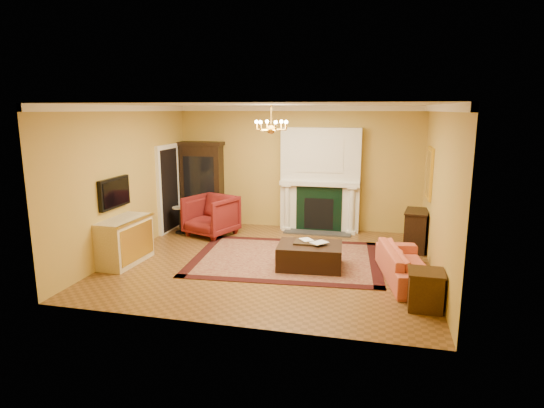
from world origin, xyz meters
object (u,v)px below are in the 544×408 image
(china_cabinet, at_px, (203,185))
(leather_ottoman, at_px, (310,256))
(commode, at_px, (124,241))
(coral_sofa, at_px, (408,259))
(end_table, at_px, (425,291))
(console_table, at_px, (416,231))
(wingback_armchair, at_px, (211,214))
(pedestal_table, at_px, (180,218))

(china_cabinet, height_order, leather_ottoman, china_cabinet)
(china_cabinet, relative_size, commode, 1.71)
(china_cabinet, xyz_separation_m, coral_sofa, (4.92, -2.88, -0.64))
(commode, relative_size, coral_sofa, 0.61)
(coral_sofa, height_order, leather_ottoman, coral_sofa)
(leather_ottoman, bearing_deg, end_table, -39.67)
(end_table, xyz_separation_m, leather_ottoman, (-1.94, 1.38, -0.04))
(commode, bearing_deg, console_table, 23.84)
(wingback_armchair, relative_size, console_table, 1.25)
(wingback_armchair, distance_m, commode, 2.45)
(china_cabinet, xyz_separation_m, pedestal_table, (-0.21, -0.95, -0.64))
(china_cabinet, relative_size, end_table, 3.64)
(wingback_armchair, distance_m, console_table, 4.61)
(leather_ottoman, bearing_deg, pedestal_table, 149.03)
(commode, relative_size, console_table, 1.43)
(china_cabinet, distance_m, pedestal_table, 1.17)
(coral_sofa, xyz_separation_m, console_table, (0.26, 1.80, 0.04))
(wingback_armchair, height_order, console_table, wingback_armchair)
(wingback_armchair, xyz_separation_m, commode, (-0.90, -2.27, -0.08))
(leather_ottoman, bearing_deg, china_cabinet, 135.88)
(console_table, bearing_deg, coral_sofa, -89.96)
(china_cabinet, height_order, coral_sofa, china_cabinet)
(end_table, bearing_deg, commode, 171.48)
(china_cabinet, height_order, commode, china_cabinet)
(wingback_armchair, xyz_separation_m, end_table, (4.55, -3.09, -0.24))
(wingback_armchair, xyz_separation_m, console_table, (4.61, -0.13, -0.10))
(china_cabinet, distance_m, coral_sofa, 5.74)
(console_table, relative_size, leather_ottoman, 0.70)
(commode, bearing_deg, leather_ottoman, 11.68)
(pedestal_table, relative_size, commode, 0.54)
(pedestal_table, distance_m, end_table, 6.16)
(wingback_armchair, xyz_separation_m, pedestal_table, (-0.78, -0.00, -0.15))
(wingback_armchair, bearing_deg, china_cabinet, 141.95)
(wingback_armchair, distance_m, end_table, 5.50)
(coral_sofa, relative_size, end_table, 3.46)
(commode, distance_m, end_table, 5.51)
(china_cabinet, xyz_separation_m, end_table, (5.12, -4.04, -0.74))
(commode, bearing_deg, pedestal_table, 89.59)
(pedestal_table, xyz_separation_m, commode, (-0.12, -2.27, 0.07))
(pedestal_table, distance_m, console_table, 5.39)
(commode, bearing_deg, wingback_armchair, 70.95)
(leather_ottoman, bearing_deg, console_table, 34.10)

